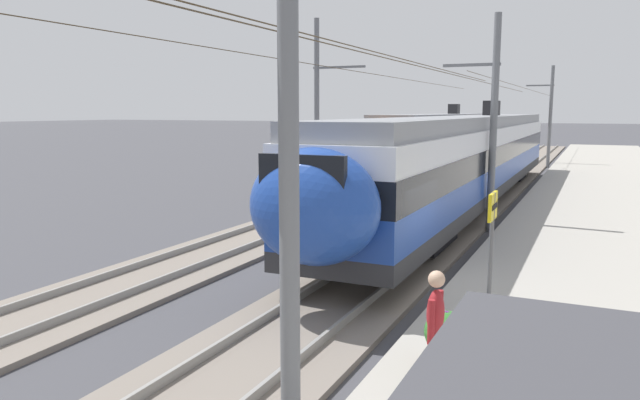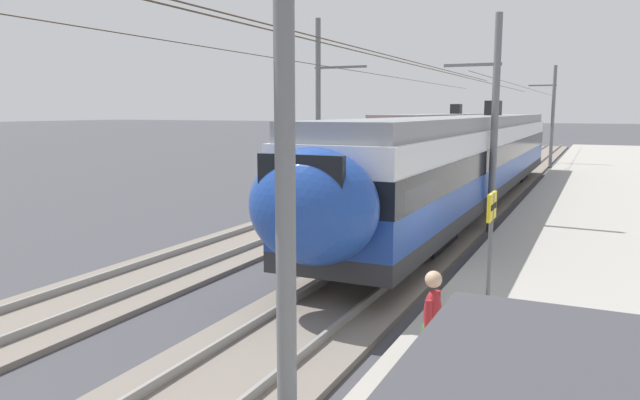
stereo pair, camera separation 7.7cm
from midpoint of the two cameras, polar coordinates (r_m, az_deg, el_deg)
name	(u,v)px [view 1 (the left image)]	position (r m, az deg, el deg)	size (l,w,h in m)	color
ground_plane	(407,295)	(13.64, 8.14, -8.93)	(400.00, 400.00, 0.00)	#424247
platform_slab	(620,314)	(13.09, 26.56, -9.70)	(120.00, 6.73, 0.36)	#A39E93
track_near	(360,286)	(13.96, 3.66, -8.15)	(120.00, 3.00, 0.28)	slate
track_far	(187,263)	(16.31, -12.67, -5.89)	(120.00, 3.00, 0.28)	slate
train_near_platform	(469,156)	(25.52, 13.97, 4.13)	(31.48, 2.87, 4.27)	#2D2D30
train_far_track	(440,138)	(41.23, 11.29, 5.78)	(24.72, 2.94, 4.27)	#2D2D30
catenary_mast_west	(279,127)	(6.86, -4.22, 6.91)	(44.09, 1.90, 7.42)	slate
catenary_mast_mid	(490,119)	(20.85, 15.81, 7.42)	(44.09, 1.90, 7.22)	slate
catenary_mast_east	(549,114)	(46.06, 20.92, 7.64)	(44.09, 1.90, 7.24)	slate
catenary_mast_far_side	(320,106)	(27.87, -0.09, 8.95)	(44.09, 2.52, 8.22)	slate
platform_sign	(492,225)	(11.38, 15.89, -2.30)	(0.70, 0.08, 2.24)	#59595B
passenger_walking	(435,327)	(8.02, 10.65, -11.80)	(0.53, 0.22, 1.69)	#383842
handbag_beside_passenger	(439,352)	(9.34, 11.05, -14.04)	(0.32, 0.18, 0.42)	maroon
potted_plant_platform_edge	(446,337)	(8.98, 11.64, -12.68)	(0.62, 0.62, 0.88)	brown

